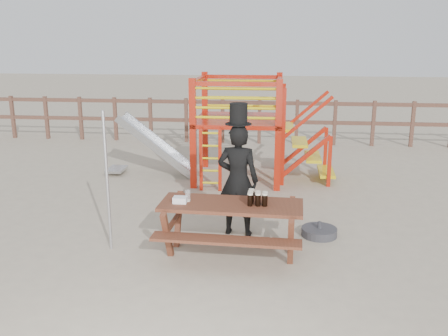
# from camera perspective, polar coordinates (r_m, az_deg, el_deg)

# --- Properties ---
(ground) EXTENTS (60.00, 60.00, 0.00)m
(ground) POSITION_cam_1_polar(r_m,az_deg,el_deg) (7.02, -2.37, -9.16)
(ground) COLOR tan
(ground) RESTS_ON ground
(back_fence) EXTENTS (15.09, 0.09, 1.20)m
(back_fence) POSITION_cam_1_polar(r_m,az_deg,el_deg) (13.54, 1.95, 5.94)
(back_fence) COLOR brown
(back_fence) RESTS_ON ground
(playground_fort) EXTENTS (4.71, 1.84, 2.10)m
(playground_fort) POSITION_cam_1_polar(r_m,az_deg,el_deg) (10.11, 1.24, 4.76)
(playground_fort) COLOR #AD1D0B
(playground_fort) RESTS_ON ground
(picnic_table) EXTENTS (1.92, 1.37, 0.73)m
(picnic_table) POSITION_cam_1_polar(r_m,az_deg,el_deg) (6.66, 0.82, -6.24)
(picnic_table) COLOR brown
(picnic_table) RESTS_ON ground
(man_with_hat) EXTENTS (0.65, 0.46, 1.95)m
(man_with_hat) POSITION_cam_1_polar(r_m,az_deg,el_deg) (7.22, 1.61, -1.08)
(man_with_hat) COLOR black
(man_with_hat) RESTS_ON ground
(metal_pole) EXTENTS (0.04, 0.04, 1.93)m
(metal_pole) POSITION_cam_1_polar(r_m,az_deg,el_deg) (6.86, -13.20, -1.57)
(metal_pole) COLOR #B2B2B7
(metal_pole) RESTS_ON ground
(parasol_base) EXTENTS (0.52, 0.52, 0.22)m
(parasol_base) POSITION_cam_1_polar(r_m,az_deg,el_deg) (7.53, 10.82, -7.18)
(parasol_base) COLOR #35353A
(parasol_base) RESTS_ON ground
(paper_bag) EXTENTS (0.18, 0.14, 0.08)m
(paper_bag) POSITION_cam_1_polar(r_m,az_deg,el_deg) (6.61, -5.04, -3.64)
(paper_bag) COLOR white
(paper_bag) RESTS_ON picnic_table
(stout_pints) EXTENTS (0.26, 0.25, 0.17)m
(stout_pints) POSITION_cam_1_polar(r_m,az_deg,el_deg) (6.52, 3.77, -3.44)
(stout_pints) COLOR black
(stout_pints) RESTS_ON picnic_table
(empty_glasses) EXTENTS (0.07, 0.07, 0.15)m
(empty_glasses) POSITION_cam_1_polar(r_m,az_deg,el_deg) (6.65, -4.16, -3.24)
(empty_glasses) COLOR silver
(empty_glasses) RESTS_ON picnic_table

